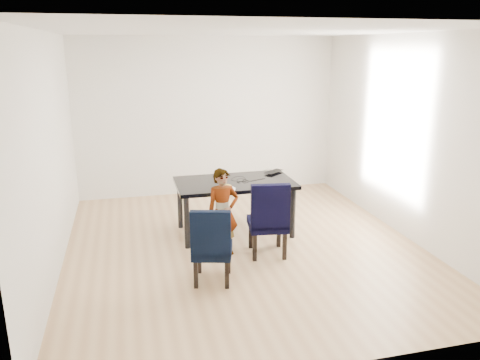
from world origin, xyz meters
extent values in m
cube|color=tan|center=(0.00, 0.00, -0.01)|extent=(4.50, 5.00, 0.01)
cube|color=white|center=(0.00, 0.00, 2.71)|extent=(4.50, 5.00, 0.01)
cube|color=white|center=(0.00, 2.50, 1.35)|extent=(4.50, 0.01, 2.70)
cube|color=white|center=(0.00, -2.50, 1.35)|extent=(4.50, 0.01, 2.70)
cube|color=silver|center=(-2.25, 0.00, 1.35)|extent=(0.01, 5.00, 2.70)
cube|color=white|center=(2.25, 0.00, 1.35)|extent=(0.01, 5.00, 2.70)
cube|color=black|center=(0.00, 0.50, 0.38)|extent=(1.60, 0.90, 0.75)
cube|color=black|center=(-0.56, -0.81, 0.44)|extent=(0.53, 0.54, 0.88)
cube|color=black|center=(0.23, -0.28, 0.48)|extent=(0.53, 0.54, 0.97)
imported|color=orange|center=(-0.30, -0.15, 0.55)|extent=(0.42, 0.30, 1.10)
cylinder|color=white|center=(-0.20, 0.15, 0.76)|extent=(0.26, 0.26, 0.01)
ellipsoid|color=#BB9842|center=(-0.19, 0.16, 0.79)|extent=(0.16, 0.10, 0.06)
imported|color=black|center=(0.63, 0.83, 0.76)|extent=(0.39, 0.37, 0.03)
torus|color=black|center=(0.10, 0.46, 0.75)|extent=(0.18, 0.18, 0.01)
camera|label=1|loc=(-1.40, -5.48, 2.52)|focal=35.00mm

